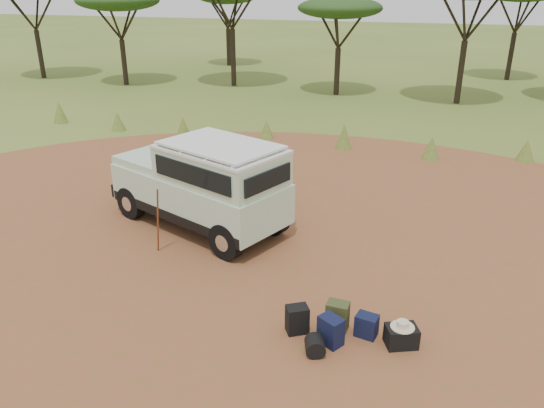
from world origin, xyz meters
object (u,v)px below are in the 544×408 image
(walking_staff, at_px, (158,221))
(hard_case, at_px, (401,336))
(backpack_black, at_px, (297,319))
(duffel_navy, at_px, (367,326))
(backpack_olive, at_px, (337,316))
(safari_vehicle, at_px, (203,186))
(backpack_navy, at_px, (331,331))

(walking_staff, height_order, hard_case, walking_staff)
(backpack_black, bearing_deg, duffel_navy, -19.07)
(walking_staff, height_order, backpack_olive, walking_staff)
(safari_vehicle, xyz_separation_m, backpack_black, (3.18, -3.40, -0.83))
(backpack_black, height_order, duffel_navy, backpack_black)
(safari_vehicle, relative_size, walking_staff, 3.05)
(backpack_navy, bearing_deg, safari_vehicle, 168.94)
(backpack_black, xyz_separation_m, hard_case, (1.73, 0.14, -0.07))
(walking_staff, relative_size, backpack_olive, 3.07)
(duffel_navy, xyz_separation_m, hard_case, (0.58, -0.09, -0.02))
(safari_vehicle, distance_m, duffel_navy, 5.43)
(backpack_navy, xyz_separation_m, backpack_olive, (0.03, 0.44, 0.01))
(backpack_black, distance_m, hard_case, 1.73)
(safari_vehicle, bearing_deg, walking_staff, -81.09)
(safari_vehicle, xyz_separation_m, hard_case, (4.91, -3.26, -0.90))
(backpack_navy, height_order, duffel_navy, backpack_navy)
(backpack_black, relative_size, hard_case, 0.99)
(walking_staff, distance_m, backpack_olive, 4.52)
(backpack_navy, relative_size, hard_case, 1.00)
(safari_vehicle, bearing_deg, hard_case, -10.55)
(backpack_navy, relative_size, duffel_navy, 1.26)
(backpack_black, distance_m, backpack_olive, 0.70)
(duffel_navy, bearing_deg, safari_vehicle, 155.80)
(walking_staff, xyz_separation_m, duffel_navy, (4.71, -1.62, -0.59))
(backpack_olive, bearing_deg, duffel_navy, -2.33)
(safari_vehicle, bearing_deg, backpack_black, -23.85)
(hard_case, bearing_deg, duffel_navy, 147.94)
(backpack_black, relative_size, duffel_navy, 1.24)
(walking_staff, distance_m, hard_case, 5.60)
(safari_vehicle, height_order, backpack_navy, safari_vehicle)
(backpack_black, bearing_deg, backpack_olive, -6.52)
(walking_staff, xyz_separation_m, backpack_navy, (4.17, -2.01, -0.53))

